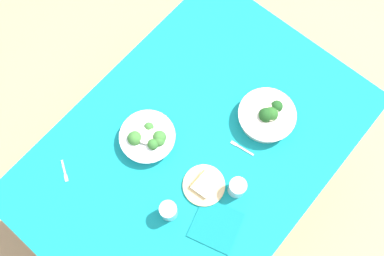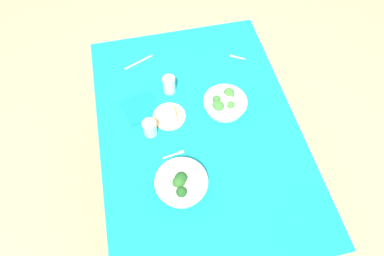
% 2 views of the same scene
% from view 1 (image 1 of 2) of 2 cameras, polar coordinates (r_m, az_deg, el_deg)
% --- Properties ---
extents(ground_plane, '(6.00, 6.00, 0.00)m').
position_cam_1_polar(ground_plane, '(2.54, 0.27, -7.43)').
color(ground_plane, tan).
extents(dining_table, '(1.46, 1.03, 0.76)m').
position_cam_1_polar(dining_table, '(1.90, 0.36, -3.37)').
color(dining_table, teal).
rests_on(dining_table, ground_plane).
extents(broccoli_bowl_far, '(0.24, 0.24, 0.10)m').
position_cam_1_polar(broccoli_bowl_far, '(1.83, 9.93, 1.59)').
color(broccoli_bowl_far, silver).
rests_on(broccoli_bowl_far, dining_table).
extents(broccoli_bowl_near, '(0.23, 0.23, 0.08)m').
position_cam_1_polar(broccoli_bowl_near, '(1.78, -5.85, -1.30)').
color(broccoli_bowl_near, white).
rests_on(broccoli_bowl_near, dining_table).
extents(bread_side_plate, '(0.17, 0.17, 0.03)m').
position_cam_1_polar(bread_side_plate, '(1.75, 1.57, -7.58)').
color(bread_side_plate, '#D6B27A').
rests_on(bread_side_plate, dining_table).
extents(water_glass_center, '(0.07, 0.07, 0.10)m').
position_cam_1_polar(water_glass_center, '(1.69, -3.13, -10.94)').
color(water_glass_center, silver).
rests_on(water_glass_center, dining_table).
extents(water_glass_side, '(0.07, 0.07, 0.09)m').
position_cam_1_polar(water_glass_side, '(1.72, 6.03, -7.87)').
color(water_glass_side, silver).
rests_on(water_glass_side, dining_table).
extents(fork_by_far_bowl, '(0.06, 0.09, 0.00)m').
position_cam_1_polar(fork_by_far_bowl, '(1.84, -16.55, -5.61)').
color(fork_by_far_bowl, '#B7B7BC').
rests_on(fork_by_far_bowl, dining_table).
extents(fork_by_near_bowl, '(0.03, 0.11, 0.00)m').
position_cam_1_polar(fork_by_near_bowl, '(1.81, 6.54, -2.62)').
color(fork_by_near_bowl, '#B7B7BC').
rests_on(fork_by_near_bowl, dining_table).
extents(napkin_folded_upper, '(0.22, 0.22, 0.01)m').
position_cam_1_polar(napkin_folded_upper, '(1.73, 3.18, -12.74)').
color(napkin_folded_upper, '#0F777D').
rests_on(napkin_folded_upper, dining_table).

